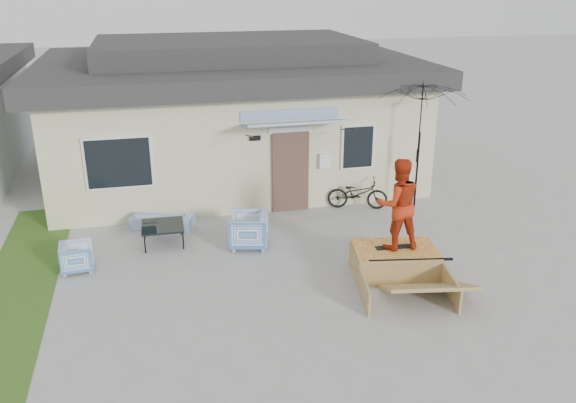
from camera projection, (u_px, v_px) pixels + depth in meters
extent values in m
plane|color=#959593|center=(295.00, 299.00, 11.35)|extent=(90.00, 90.00, 0.00)
cube|color=#2E531A|center=(21.00, 280.00, 12.03)|extent=(1.40, 8.00, 0.01)
cube|color=beige|center=(231.00, 125.00, 18.08)|extent=(10.00, 7.00, 3.00)
cube|color=#272727|center=(229.00, 67.00, 17.45)|extent=(10.80, 7.80, 0.50)
cube|color=#272727|center=(228.00, 47.00, 17.25)|extent=(7.50, 4.50, 0.60)
cube|color=brown|center=(290.00, 172.00, 15.24)|extent=(0.95, 0.08, 2.10)
cube|color=white|center=(119.00, 163.00, 14.14)|extent=(1.60, 0.06, 1.30)
cube|color=white|center=(358.00, 147.00, 15.44)|extent=(0.90, 0.06, 1.20)
cube|color=#356AB0|center=(296.00, 123.00, 14.27)|extent=(2.50, 1.09, 0.29)
imported|color=#356AB0|center=(162.00, 216.00, 14.48)|extent=(1.54, 0.90, 0.58)
imported|color=#356AB0|center=(77.00, 255.00, 12.36)|extent=(0.65, 0.69, 0.66)
imported|color=#356AB0|center=(248.00, 228.00, 13.42)|extent=(0.97, 1.00, 0.87)
cube|color=black|center=(163.00, 234.00, 13.61)|extent=(0.95, 0.95, 0.46)
imported|color=black|center=(358.00, 190.00, 15.58)|extent=(1.66, 1.02, 1.00)
cylinder|color=black|center=(417.00, 172.00, 15.24)|extent=(0.05, 0.05, 2.10)
imported|color=black|center=(419.00, 146.00, 14.99)|extent=(2.72, 2.59, 0.90)
cube|color=black|center=(395.00, 247.00, 12.18)|extent=(0.82, 0.25, 0.05)
imported|color=#B12C10|center=(398.00, 203.00, 11.83)|extent=(0.95, 0.75, 1.89)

